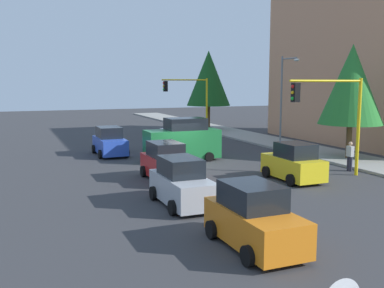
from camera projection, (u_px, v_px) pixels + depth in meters
The scene contains 17 objects.
ground_plane at pixel (189, 166), 27.02m from camera, with size 120.00×120.00×0.00m, color #353538.
sidewalk_kerb at pixel (287, 145), 35.54m from camera, with size 80.00×4.00×0.15m, color gray.
lane_arrow_near at pixel (233, 229), 15.34m from camera, with size 2.40×1.10×1.10m.
apartment_block at pixel (376, 56), 36.79m from camera, with size 18.93×9.30×14.40m.
traffic_signal_near_left at pixel (332, 107), 23.13m from camera, with size 0.36×4.59×5.28m.
traffic_signal_far_left at pixel (189, 95), 41.44m from camera, with size 0.36×4.59×5.45m.
street_lamp_curbside at pixel (284, 92), 33.19m from camera, with size 2.15×0.28×7.00m.
tree_roadside_far at pixel (209, 78), 46.33m from camera, with size 4.57×4.57×8.36m.
tree_roadside_near at pixel (352, 85), 28.47m from camera, with size 4.10×4.10×7.49m.
delivery_van_green at pixel (183, 141), 28.82m from camera, with size 2.22×4.80×2.77m.
car_silver at pixel (182, 184), 18.32m from camera, with size 3.94×1.94×1.98m.
car_white at pixel (178, 134), 35.97m from camera, with size 4.11×2.06×1.98m.
car_orange at pixel (254, 219), 13.61m from camera, with size 3.86×2.00×1.98m.
car_yellow at pixel (293, 163), 22.97m from camera, with size 3.62×2.00×1.98m.
car_red at pixel (166, 163), 23.04m from camera, with size 4.01×2.01×1.98m.
car_blue at pixel (110, 142), 31.05m from camera, with size 4.08×2.04×1.98m.
pedestrian_crossing at pixel (350, 155), 25.37m from camera, with size 0.40×0.24×1.70m.
Camera 1 is at (24.65, -9.93, 5.04)m, focal length 41.47 mm.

